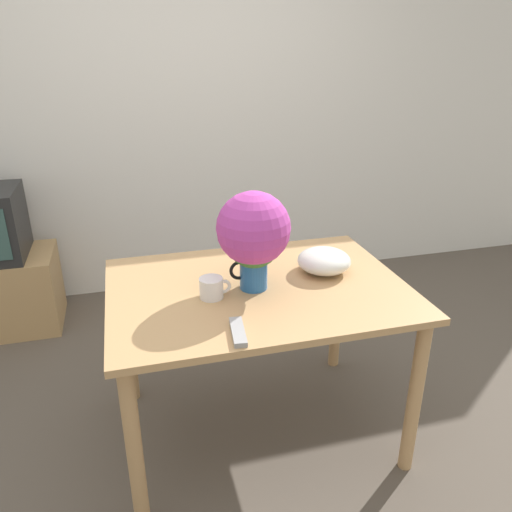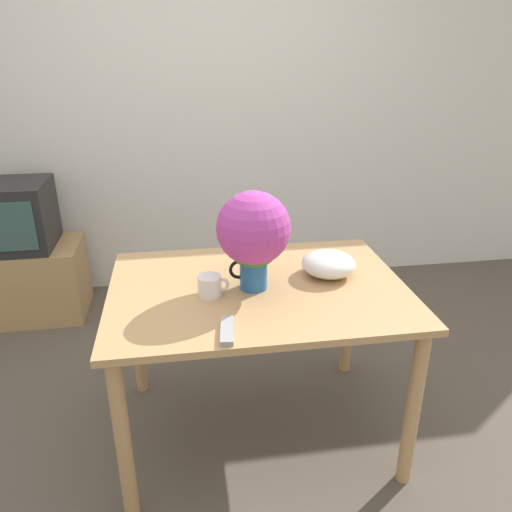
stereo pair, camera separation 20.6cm
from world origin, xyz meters
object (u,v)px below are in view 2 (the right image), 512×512
object	(u,v)px
coffee_mug	(210,286)
tv_set	(18,215)
flower_vase	(253,234)
white_bowl	(329,264)

from	to	relation	value
coffee_mug	tv_set	size ratio (longest dim) A/B	0.28
flower_vase	tv_set	xyz separation A→B (m)	(-1.32, 1.37, -0.30)
flower_vase	tv_set	size ratio (longest dim) A/B	0.92
flower_vase	coffee_mug	distance (m)	0.28
white_bowl	tv_set	size ratio (longest dim) A/B	0.52
flower_vase	white_bowl	size ratio (longest dim) A/B	1.74
flower_vase	coffee_mug	xyz separation A→B (m)	(-0.19, -0.04, -0.20)
coffee_mug	flower_vase	bearing A→B (deg)	11.94
coffee_mug	white_bowl	world-z (taller)	white_bowl
flower_vase	tv_set	world-z (taller)	flower_vase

